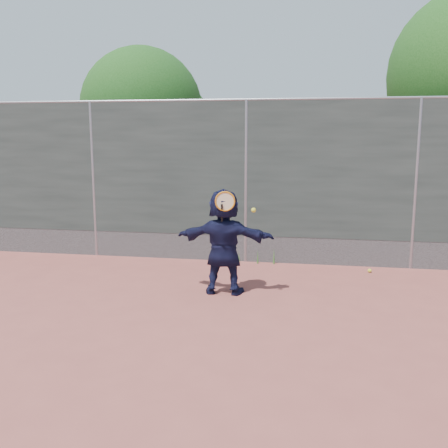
# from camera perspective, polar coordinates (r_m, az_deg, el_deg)

# --- Properties ---
(ground) EXTENTS (80.00, 80.00, 0.00)m
(ground) POSITION_cam_1_polar(r_m,az_deg,el_deg) (6.24, -1.76, -12.14)
(ground) COLOR #9E4C42
(ground) RESTS_ON ground
(player) EXTENTS (1.48, 0.47, 1.60)m
(player) POSITION_cam_1_polar(r_m,az_deg,el_deg) (7.46, -0.00, -2.01)
(player) COLOR #121533
(player) RESTS_ON ground
(ball_ground) EXTENTS (0.07, 0.07, 0.07)m
(ball_ground) POSITION_cam_1_polar(r_m,az_deg,el_deg) (9.12, 16.31, -5.13)
(ball_ground) COLOR yellow
(ball_ground) RESTS_ON ground
(fence) EXTENTS (20.00, 0.06, 3.03)m
(fence) POSITION_cam_1_polar(r_m,az_deg,el_deg) (9.27, 2.52, 5.24)
(fence) COLOR #38423D
(fence) RESTS_ON ground
(swing_action) EXTENTS (0.59, 0.13, 0.51)m
(swing_action) POSITION_cam_1_polar(r_m,az_deg,el_deg) (7.15, 0.43, 2.37)
(swing_action) COLOR #C97212
(swing_action) RESTS_ON ground
(tree_left) EXTENTS (3.15, 3.00, 4.53)m
(tree_left) POSITION_cam_1_polar(r_m,az_deg,el_deg) (12.87, -8.62, 12.53)
(tree_left) COLOR #382314
(tree_left) RESTS_ON ground
(weed_clump) EXTENTS (0.68, 0.07, 0.30)m
(weed_clump) POSITION_cam_1_polar(r_m,az_deg,el_deg) (9.36, 4.15, -3.73)
(weed_clump) COLOR #387226
(weed_clump) RESTS_ON ground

